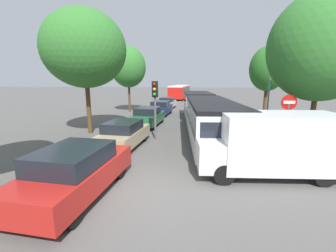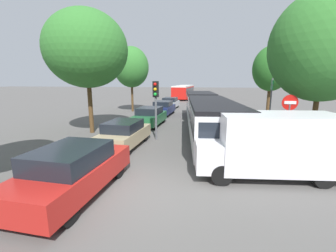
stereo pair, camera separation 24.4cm
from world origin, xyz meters
The scene contains 16 objects.
ground_plane centered at (0.00, 0.00, 0.00)m, with size 200.00×200.00×0.00m, color #565451.
articulated_bus centered at (2.05, 9.71, 1.35)m, with size 3.88×15.91×2.34m.
city_bus_rear centered at (-1.94, 36.41, 1.41)m, with size 3.23×11.43×2.43m.
queued_car_red centered at (-1.92, -0.47, 0.77)m, with size 2.11×4.49×1.52m.
queued_car_tan centered at (-2.14, 4.60, 0.70)m, with size 1.92×4.07×1.38m.
queued_car_green centered at (-2.14, 10.25, 0.72)m, with size 1.97×4.19×1.42m.
queued_car_navy centered at (-2.07, 15.66, 0.71)m, with size 1.94×4.12×1.40m.
queued_car_silver centered at (-2.17, 20.87, 0.69)m, with size 1.89×4.01×1.36m.
white_van centered at (4.38, 1.91, 1.24)m, with size 5.17×2.44×2.31m.
traffic_light centered at (-0.80, 6.32, 2.50)m, with size 0.32×0.36×3.40m.
no_entry_sign centered at (5.79, 4.55, 1.88)m, with size 0.70×0.08×2.82m.
direction_sign_post centered at (6.54, 10.31, 2.55)m, with size 0.31×1.39×3.60m.
tree_left_mid centered at (-5.42, 7.37, 5.35)m, with size 5.12×5.12×7.75m.
tree_left_far centered at (-5.90, 17.67, 4.70)m, with size 3.75×3.75×6.98m.
tree_right_near centered at (7.26, 5.50, 4.84)m, with size 4.80×4.80×7.49m.
tree_right_mid centered at (7.81, 15.62, 4.34)m, with size 3.26×3.26×6.45m.
Camera 1 is at (1.72, -6.36, 3.48)m, focal length 24.00 mm.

